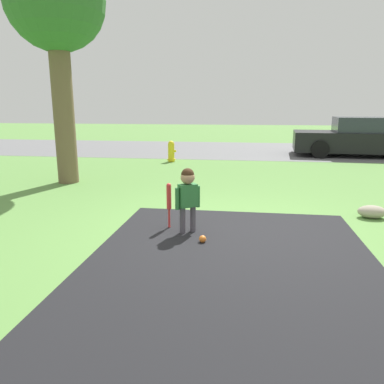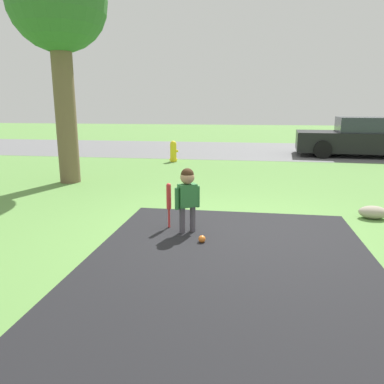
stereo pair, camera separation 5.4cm
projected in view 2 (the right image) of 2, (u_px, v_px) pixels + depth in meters
ground_plane at (225, 231)px, 5.17m from camera, size 60.00×60.00×0.00m
driveway_strip at (219, 342)px, 2.75m from camera, size 3.26×7.00×0.01m
street_strip at (243, 150)px, 14.75m from camera, size 40.00×6.00×0.01m
child at (187, 191)px, 5.01m from camera, size 0.31×0.25×0.89m
baseball_bat at (169, 199)px, 5.24m from camera, size 0.07×0.07×0.65m
sports_ball at (202, 239)px, 4.74m from camera, size 0.09×0.09×0.09m
fire_hydrant at (173, 151)px, 11.55m from camera, size 0.28×0.25×0.65m
parked_car at (363, 138)px, 12.77m from camera, size 4.42×2.26×1.32m
tree_near_driveway at (58, 8)px, 7.71m from camera, size 2.05×2.05×4.83m
edging_rock at (373, 212)px, 5.75m from camera, size 0.43×0.30×0.20m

